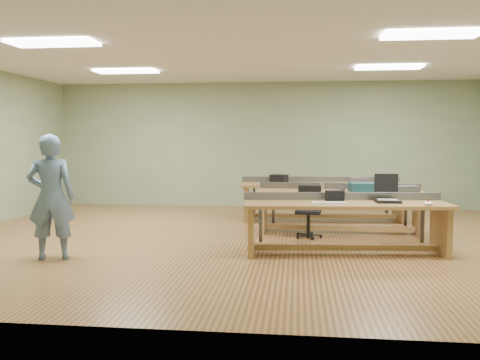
# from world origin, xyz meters

# --- Properties ---
(floor) EXTENTS (10.00, 10.00, 0.00)m
(floor) POSITION_xyz_m (0.00, 0.00, 0.00)
(floor) COLOR #A3703E
(floor) RESTS_ON ground
(ceiling) EXTENTS (10.00, 10.00, 0.00)m
(ceiling) POSITION_xyz_m (0.00, 0.00, 3.00)
(ceiling) COLOR silver
(ceiling) RESTS_ON wall_back
(wall_back) EXTENTS (10.00, 0.04, 3.00)m
(wall_back) POSITION_xyz_m (0.00, 4.00, 1.50)
(wall_back) COLOR #90A179
(wall_back) RESTS_ON floor
(wall_front) EXTENTS (10.00, 0.04, 3.00)m
(wall_front) POSITION_xyz_m (0.00, -4.00, 1.50)
(wall_front) COLOR #90A179
(wall_front) RESTS_ON floor
(fluor_panels) EXTENTS (6.20, 3.50, 0.03)m
(fluor_panels) POSITION_xyz_m (0.00, 0.00, 2.97)
(fluor_panels) COLOR white
(fluor_panels) RESTS_ON ceiling
(workbench_front) EXTENTS (2.99, 1.06, 0.86)m
(workbench_front) POSITION_xyz_m (1.54, -0.84, 0.56)
(workbench_front) COLOR #A57545
(workbench_front) RESTS_ON floor
(workbench_mid) EXTENTS (2.89, 0.83, 0.86)m
(workbench_mid) POSITION_xyz_m (1.58, 0.77, 0.56)
(workbench_mid) COLOR #A57545
(workbench_mid) RESTS_ON floor
(workbench_back) EXTENTS (3.33, 1.09, 0.86)m
(workbench_back) POSITION_xyz_m (1.35, 2.14, 0.57)
(workbench_back) COLOR #A57545
(workbench_back) RESTS_ON floor
(person) EXTENTS (0.72, 0.57, 1.73)m
(person) POSITION_xyz_m (-2.53, -1.63, 0.87)
(person) COLOR slate
(person) RESTS_ON floor
(laptop_base) EXTENTS (0.36, 0.30, 0.04)m
(laptop_base) POSITION_xyz_m (2.14, -0.79, 0.77)
(laptop_base) COLOR black
(laptop_base) RESTS_ON workbench_front
(laptop_screen) EXTENTS (0.34, 0.03, 0.27)m
(laptop_screen) POSITION_xyz_m (2.14, -0.65, 1.02)
(laptop_screen) COLOR black
(laptop_screen) RESTS_ON laptop_base
(keyboard) EXTENTS (0.50, 0.22, 0.03)m
(keyboard) POSITION_xyz_m (1.29, -1.05, 0.76)
(keyboard) COLOR silver
(keyboard) RESTS_ON workbench_front
(trackball_mouse) EXTENTS (0.17, 0.18, 0.06)m
(trackball_mouse) POSITION_xyz_m (2.65, -1.04, 0.78)
(trackball_mouse) COLOR white
(trackball_mouse) RESTS_ON workbench_front
(camera_bag) EXTENTS (0.28, 0.21, 0.17)m
(camera_bag) POSITION_xyz_m (1.39, -0.82, 0.83)
(camera_bag) COLOR black
(camera_bag) RESTS_ON workbench_front
(task_chair) EXTENTS (0.52, 0.52, 0.86)m
(task_chair) POSITION_xyz_m (1.04, 0.32, 0.32)
(task_chair) COLOR black
(task_chair) RESTS_ON floor
(parts_bin_teal) EXTENTS (0.49, 0.40, 0.15)m
(parts_bin_teal) POSITION_xyz_m (1.97, 0.65, 0.83)
(parts_bin_teal) COLOR #153C45
(parts_bin_teal) RESTS_ON workbench_mid
(parts_bin_grey) EXTENTS (0.47, 0.38, 0.11)m
(parts_bin_grey) POSITION_xyz_m (2.69, 0.67, 0.81)
(parts_bin_grey) COLOR #3D3D3F
(parts_bin_grey) RESTS_ON workbench_mid
(mug) EXTENTS (0.12, 0.12, 0.09)m
(mug) POSITION_xyz_m (1.63, 0.76, 0.80)
(mug) COLOR #3D3D3F
(mug) RESTS_ON workbench_mid
(drinks_can) EXTENTS (0.08, 0.08, 0.12)m
(drinks_can) POSITION_xyz_m (1.28, 0.80, 0.81)
(drinks_can) COLOR #B7B7BC
(drinks_can) RESTS_ON workbench_mid
(storage_box_back) EXTENTS (0.38, 0.34, 0.18)m
(storage_box_back) POSITION_xyz_m (0.48, 2.04, 0.84)
(storage_box_back) COLOR black
(storage_box_back) RESTS_ON workbench_back
(tray_back) EXTENTS (0.38, 0.32, 0.13)m
(tray_back) POSITION_xyz_m (2.07, 2.04, 0.82)
(tray_back) COLOR #3D3D3F
(tray_back) RESTS_ON workbench_back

